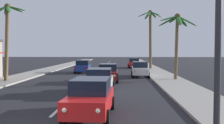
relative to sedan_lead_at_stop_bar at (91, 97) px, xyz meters
name	(u,v)px	position (x,y,z in m)	size (l,w,h in m)	color
sidewalk_right	(163,76)	(6.04, 17.15, -0.78)	(3.20, 110.00, 0.14)	#9E998E
sidewalk_left	(25,76)	(-9.56, 17.15, -0.78)	(3.20, 110.00, 0.14)	#9E998E
lane_markings	(97,77)	(-1.31, 16.88, -0.85)	(4.28, 88.11, 0.01)	silver
sedan_lead_at_stop_bar	(91,97)	(0.00, 0.00, 0.00)	(2.09, 4.50, 1.68)	red
sedan_third_in_queue	(100,80)	(-0.15, 6.45, 0.00)	(1.95, 4.45, 1.68)	silver
sedan_fifth_in_queue	(108,72)	(0.12, 12.91, 0.00)	(2.00, 4.47, 1.68)	maroon
sedan_oncoming_far	(83,66)	(-3.73, 22.41, 0.00)	(2.10, 4.51, 1.68)	navy
sedan_parked_nearest_kerb	(134,63)	(3.53, 32.49, 0.00)	(2.02, 4.48, 1.68)	red
sedan_parked_mid_kerb	(140,69)	(3.48, 17.66, 0.00)	(2.03, 4.48, 1.68)	silver
palm_left_second	(7,28)	(-9.17, 12.04, 4.21)	(3.21, 2.89, 7.29)	brown
palm_right_second	(177,30)	(6.83, 13.96, 4.07)	(3.93, 4.04, 6.56)	brown
palm_right_third	(151,31)	(5.95, 29.08, 5.13)	(3.83, 3.72, 9.28)	brown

